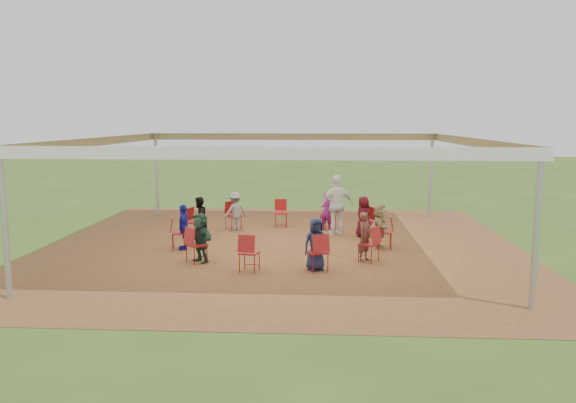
# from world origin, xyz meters

# --- Properties ---
(ground) EXTENTS (80.00, 80.00, 0.00)m
(ground) POSITION_xyz_m (0.00, 0.00, 0.00)
(ground) COLOR #38581B
(ground) RESTS_ON ground
(dirt_patch) EXTENTS (13.00, 13.00, 0.00)m
(dirt_patch) POSITION_xyz_m (0.00, 0.00, 0.01)
(dirt_patch) COLOR brown
(dirt_patch) RESTS_ON ground
(tent) EXTENTS (10.33, 10.33, 3.00)m
(tent) POSITION_xyz_m (0.00, 0.00, 2.37)
(tent) COLOR #B2B2B7
(tent) RESTS_ON ground
(chair_0) EXTENTS (0.46, 0.44, 0.90)m
(chair_0) POSITION_xyz_m (2.80, -0.16, 0.45)
(chair_0) COLOR maroon
(chair_0) RESTS_ON ground
(chair_1) EXTENTS (0.59, 0.58, 0.90)m
(chair_1) POSITION_xyz_m (2.44, 1.38, 0.45)
(chair_1) COLOR maroon
(chair_1) RESTS_ON ground
(chair_2) EXTENTS (0.58, 0.59, 0.90)m
(chair_2) POSITION_xyz_m (1.31, 2.48, 0.45)
(chair_2) COLOR maroon
(chair_2) RESTS_ON ground
(chair_3) EXTENTS (0.46, 0.47, 0.90)m
(chair_3) POSITION_xyz_m (-0.24, 2.79, 0.45)
(chair_3) COLOR maroon
(chair_3) RESTS_ON ground
(chair_4) EXTENTS (0.60, 0.60, 0.90)m
(chair_4) POSITION_xyz_m (-1.71, 2.22, 0.45)
(chair_4) COLOR maroon
(chair_4) RESTS_ON ground
(chair_5) EXTENTS (0.56, 0.54, 0.90)m
(chair_5) POSITION_xyz_m (-2.64, 0.94, 0.45)
(chair_5) COLOR maroon
(chair_5) RESTS_ON ground
(chair_6) EXTENTS (0.52, 0.51, 0.90)m
(chair_6) POSITION_xyz_m (-2.73, -0.63, 0.45)
(chair_6) COLOR maroon
(chair_6) RESTS_ON ground
(chair_7) EXTENTS (0.61, 0.61, 0.90)m
(chair_7) POSITION_xyz_m (-1.96, -2.01, 0.45)
(chair_7) COLOR maroon
(chair_7) RESTS_ON ground
(chair_8) EXTENTS (0.50, 0.51, 0.90)m
(chair_8) POSITION_xyz_m (-0.56, -2.75, 0.45)
(chair_8) COLOR maroon
(chair_8) RESTS_ON ground
(chair_9) EXTENTS (0.55, 0.56, 0.90)m
(chair_9) POSITION_xyz_m (1.02, -2.61, 0.45)
(chair_9) COLOR maroon
(chair_9) RESTS_ON ground
(chair_10) EXTENTS (0.60, 0.60, 0.90)m
(chair_10) POSITION_xyz_m (2.27, -1.65, 0.45)
(chair_10) COLOR maroon
(chair_10) RESTS_ON ground
(person_seated_0) EXTENTS (0.49, 1.16, 1.23)m
(person_seated_0) POSITION_xyz_m (2.68, -0.15, 0.62)
(person_seated_0) COLOR tan
(person_seated_0) RESTS_ON ground
(person_seated_1) EXTENTS (0.59, 0.69, 1.23)m
(person_seated_1) POSITION_xyz_m (2.34, 1.32, 0.62)
(person_seated_1) COLOR #400912
(person_seated_1) RESTS_ON ground
(person_seated_2) EXTENTS (0.53, 0.47, 1.23)m
(person_seated_2) POSITION_xyz_m (1.25, 2.37, 0.62)
(person_seated_2) COLOR #7C186C
(person_seated_2) RESTS_ON ground
(person_seated_3) EXTENTS (0.87, 0.79, 1.23)m
(person_seated_3) POSITION_xyz_m (-1.64, 2.13, 0.62)
(person_seated_3) COLOR gray
(person_seated_3) RESTS_ON ground
(person_seated_4) EXTENTS (0.52, 0.68, 1.23)m
(person_seated_4) POSITION_xyz_m (-2.53, 0.90, 0.62)
(person_seated_4) COLOR black
(person_seated_4) RESTS_ON ground
(person_seated_5) EXTENTS (0.52, 0.78, 1.23)m
(person_seated_5) POSITION_xyz_m (-2.61, -0.61, 0.62)
(person_seated_5) COLOR #1A199A
(person_seated_5) RESTS_ON ground
(person_seated_6) EXTENTS (1.11, 1.10, 1.23)m
(person_seated_6) POSITION_xyz_m (-1.87, -1.92, 0.62)
(person_seated_6) COLOR #234333
(person_seated_6) RESTS_ON ground
(person_seated_7) EXTENTS (0.68, 0.53, 1.23)m
(person_seated_7) POSITION_xyz_m (0.97, -2.50, 0.62)
(person_seated_7) COLOR #1C2244
(person_seated_7) RESTS_ON ground
(person_seated_8) EXTENTS (0.50, 0.53, 1.23)m
(person_seated_8) POSITION_xyz_m (2.17, -1.58, 0.62)
(person_seated_8) COLOR brown
(person_seated_8) RESTS_ON ground
(standing_person) EXTENTS (1.20, 0.91, 1.83)m
(standing_person) POSITION_xyz_m (1.56, 1.61, 0.92)
(standing_person) COLOR white
(standing_person) RESTS_ON ground
(cable_coil) EXTENTS (0.39, 0.39, 0.03)m
(cable_coil) POSITION_xyz_m (0.82, 1.18, 0.02)
(cable_coil) COLOR black
(cable_coil) RESTS_ON ground
(laptop) EXTENTS (0.25, 0.30, 0.20)m
(laptop) POSITION_xyz_m (2.51, -0.14, 0.58)
(laptop) COLOR #B7B7BC
(laptop) RESTS_ON ground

